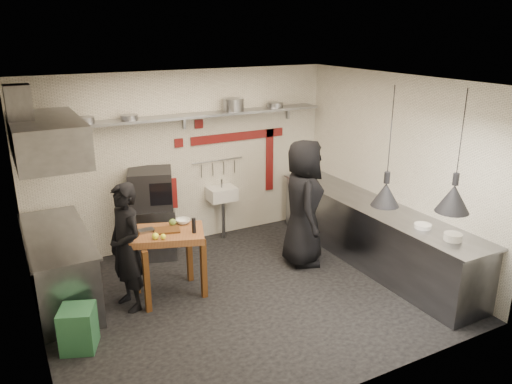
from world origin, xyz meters
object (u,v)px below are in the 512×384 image
green_bin (78,328)px  prep_table (169,264)px  combi_oven (151,189)px  chef_left (126,247)px  chef_right (303,203)px  oven_stand (155,231)px

green_bin → prep_table: prep_table is taller
combi_oven → prep_table: combi_oven is taller
combi_oven → chef_left: chef_left is taller
combi_oven → chef_right: 2.31m
chef_left → prep_table: bearing=79.2°
green_bin → chef_right: (3.37, 0.65, 0.70)m
combi_oven → oven_stand: bearing=-58.2°
green_bin → chef_right: 3.50m
chef_left → chef_right: (2.63, 0.04, 0.13)m
combi_oven → green_bin: bearing=-109.0°
oven_stand → prep_table: size_ratio=0.87×
combi_oven → chef_left: bearing=-100.8°
chef_right → green_bin: bearing=124.4°
oven_stand → prep_table: 1.30m
chef_right → chef_left: bearing=114.3°
green_bin → chef_left: 1.11m
green_bin → chef_right: size_ratio=0.26×
combi_oven → prep_table: bearing=-80.5°
oven_stand → chef_left: bearing=-101.6°
prep_table → chef_right: size_ratio=0.48×
oven_stand → chef_right: chef_right is taller
combi_oven → prep_table: size_ratio=0.70×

